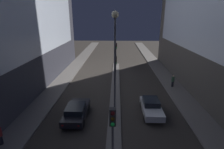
{
  "coord_description": "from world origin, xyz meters",
  "views": [
    {
      "loc": [
        0.18,
        -4.56,
        9.2
      ],
      "look_at": [
        -0.59,
        21.61,
        0.5
      ],
      "focal_mm": 28.0,
      "sensor_mm": 36.0,
      "label": 1
    }
  ],
  "objects_px": {
    "traffic_light_mid": "(115,68)",
    "traffic_light_far": "(116,51)",
    "street_lamp": "(115,48)",
    "car_right_lane": "(151,107)",
    "pedestrian_on_right_sidewalk": "(173,81)",
    "traffic_light_near": "(113,133)",
    "car_left_lane": "(76,111)"
  },
  "relations": [
    {
      "from": "traffic_light_far",
      "to": "pedestrian_on_right_sidewalk",
      "type": "distance_m",
      "value": 10.45
    },
    {
      "from": "traffic_light_near",
      "to": "traffic_light_mid",
      "type": "relative_size",
      "value": 1.0
    },
    {
      "from": "traffic_light_mid",
      "to": "street_lamp",
      "type": "bearing_deg",
      "value": -90.0
    },
    {
      "from": "traffic_light_far",
      "to": "street_lamp",
      "type": "relative_size",
      "value": 0.52
    },
    {
      "from": "traffic_light_far",
      "to": "car_right_lane",
      "type": "bearing_deg",
      "value": -74.77
    },
    {
      "from": "traffic_light_mid",
      "to": "pedestrian_on_right_sidewalk",
      "type": "height_order",
      "value": "traffic_light_mid"
    },
    {
      "from": "street_lamp",
      "to": "car_left_lane",
      "type": "relative_size",
      "value": 2.08
    },
    {
      "from": "car_right_lane",
      "to": "traffic_light_near",
      "type": "bearing_deg",
      "value": -113.73
    },
    {
      "from": "traffic_light_near",
      "to": "pedestrian_on_right_sidewalk",
      "type": "distance_m",
      "value": 17.08
    },
    {
      "from": "traffic_light_near",
      "to": "traffic_light_far",
      "type": "height_order",
      "value": "same"
    },
    {
      "from": "traffic_light_far",
      "to": "car_right_lane",
      "type": "height_order",
      "value": "traffic_light_far"
    },
    {
      "from": "traffic_light_mid",
      "to": "car_right_lane",
      "type": "xyz_separation_m",
      "value": [
        3.61,
        -3.2,
        -3.03
      ]
    },
    {
      "from": "traffic_light_near",
      "to": "car_right_lane",
      "type": "height_order",
      "value": "traffic_light_near"
    },
    {
      "from": "traffic_light_far",
      "to": "pedestrian_on_right_sidewalk",
      "type": "bearing_deg",
      "value": -40.03
    },
    {
      "from": "traffic_light_near",
      "to": "car_right_lane",
      "type": "distance_m",
      "value": 9.47
    },
    {
      "from": "pedestrian_on_right_sidewalk",
      "to": "traffic_light_far",
      "type": "bearing_deg",
      "value": 139.97
    },
    {
      "from": "traffic_light_far",
      "to": "car_right_lane",
      "type": "distance_m",
      "value": 14.07
    },
    {
      "from": "traffic_light_near",
      "to": "pedestrian_on_right_sidewalk",
      "type": "height_order",
      "value": "traffic_light_near"
    },
    {
      "from": "traffic_light_mid",
      "to": "traffic_light_far",
      "type": "bearing_deg",
      "value": 90.0
    },
    {
      "from": "street_lamp",
      "to": "car_left_lane",
      "type": "distance_m",
      "value": 7.02
    },
    {
      "from": "traffic_light_mid",
      "to": "car_left_lane",
      "type": "height_order",
      "value": "traffic_light_mid"
    },
    {
      "from": "traffic_light_far",
      "to": "car_right_lane",
      "type": "xyz_separation_m",
      "value": [
        3.61,
        -13.25,
        -3.03
      ]
    },
    {
      "from": "pedestrian_on_right_sidewalk",
      "to": "traffic_light_near",
      "type": "bearing_deg",
      "value": -117.27
    },
    {
      "from": "car_right_lane",
      "to": "pedestrian_on_right_sidewalk",
      "type": "distance_m",
      "value": 7.92
    },
    {
      "from": "traffic_light_near",
      "to": "pedestrian_on_right_sidewalk",
      "type": "relative_size",
      "value": 3.02
    },
    {
      "from": "traffic_light_near",
      "to": "street_lamp",
      "type": "relative_size",
      "value": 0.52
    },
    {
      "from": "traffic_light_far",
      "to": "street_lamp",
      "type": "xyz_separation_m",
      "value": [
        0.0,
        -14.33,
        3.0
      ]
    },
    {
      "from": "car_right_lane",
      "to": "pedestrian_on_right_sidewalk",
      "type": "height_order",
      "value": "pedestrian_on_right_sidewalk"
    },
    {
      "from": "traffic_light_far",
      "to": "car_left_lane",
      "type": "relative_size",
      "value": 1.08
    },
    {
      "from": "street_lamp",
      "to": "car_right_lane",
      "type": "xyz_separation_m",
      "value": [
        3.61,
        1.08,
        -6.03
      ]
    },
    {
      "from": "traffic_light_near",
      "to": "car_right_lane",
      "type": "bearing_deg",
      "value": 66.27
    },
    {
      "from": "traffic_light_mid",
      "to": "traffic_light_far",
      "type": "distance_m",
      "value": 10.05
    }
  ]
}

